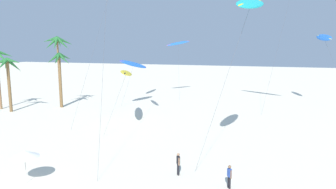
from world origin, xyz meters
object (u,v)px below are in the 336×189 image
Objects in this scene: palm_tree_0 at (8,70)px; flying_kite_4 at (178,43)px; palm_tree_2 at (60,65)px; person_near_left at (178,163)px; flying_kite_1 at (126,73)px; flying_kite_3 at (134,64)px; person_mid_field at (229,176)px; flying_kite_8 at (251,3)px; palm_tree_3 at (58,47)px; flying_kite_5 at (324,37)px; beach_umbrella at (24,154)px.

flying_kite_4 is (18.05, 24.31, 3.98)m from palm_tree_0.
palm_tree_2 is (4.86, 5.25, 0.52)m from palm_tree_0.
flying_kite_4 is 40.03m from person_near_left.
flying_kite_1 is at bearing -86.26° from flying_kite_4.
person_mid_field is at bearing -52.04° from flying_kite_3.
palm_tree_2 is 0.62× the size of flying_kite_8.
palm_tree_2 is at bearing 146.79° from person_mid_field.
palm_tree_3 is 32.56m from flying_kite_8.
palm_tree_0 is at bearing -153.52° from flying_kite_5.
palm_tree_2 is at bearing 144.21° from person_near_left.
flying_kite_4 reaches higher than beach_umbrella.
palm_tree_2 is 42.22m from flying_kite_5.
person_near_left is at bearing -35.79° from palm_tree_2.
flying_kite_8 is (19.03, -17.51, 6.09)m from flying_kite_3.
person_near_left is (10.17, -11.65, -5.45)m from flying_kite_1.
flying_kite_5 is (39.06, 16.18, 1.57)m from palm_tree_3.
palm_tree_0 is 27.23m from beach_umbrella.
flying_kite_3 is at bearing 122.69° from person_near_left.
flying_kite_8 is 13.76m from person_near_left.
person_near_left is 3.96m from person_mid_field.
person_mid_field is at bearing -22.04° from palm_tree_0.
palm_tree_0 is 0.81× the size of flying_kite_1.
beach_umbrella is at bearing -163.54° from person_mid_field.
beach_umbrella is (-9.54, -4.83, 1.19)m from person_near_left.
flying_kite_4 is at bearing 112.46° from person_mid_field.
palm_tree_3 is (4.46, 5.51, 3.18)m from palm_tree_0.
person_mid_field is at bearing -33.21° from palm_tree_2.
palm_tree_3 is at bearing -156.41° from flying_kite_3.
flying_kite_1 is 5.81× the size of person_near_left.
person_mid_field is at bearing -93.85° from flying_kite_8.
palm_tree_3 is at bearing 144.26° from person_near_left.
flying_kite_5 is 38.03m from person_mid_field.
palm_tree_2 is 23.43m from flying_kite_4.
palm_tree_2 is 5.10× the size of person_near_left.
beach_umbrella is at bearing -87.79° from flying_kite_1.
flying_kite_1 is 6.07× the size of person_mid_field.
flying_kite_5 is 7.06× the size of person_near_left.
flying_kite_3 reaches higher than beach_umbrella.
palm_tree_3 reaches higher than flying_kite_4.
person_near_left is at bearing -128.14° from flying_kite_8.
flying_kite_4 is at bearing 93.74° from flying_kite_1.
palm_tree_3 is 28.99m from beach_umbrella.
flying_kite_3 is 30.80m from person_mid_field.
palm_tree_0 is 19.75m from flying_kite_1.
person_near_left is at bearing -111.57° from flying_kite_5.
flying_kite_5 reaches higher than palm_tree_3.
palm_tree_0 is 1.00× the size of flying_kite_3.
flying_kite_3 is at bearing -101.62° from flying_kite_4.
palm_tree_2 is at bearing -124.70° from flying_kite_4.
flying_kite_1 is (14.86, -6.39, -0.35)m from palm_tree_2.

